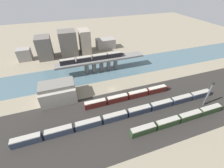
% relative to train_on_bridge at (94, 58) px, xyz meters
% --- Properties ---
extents(ground_plane, '(400.00, 400.00, 0.00)m').
position_rel_train_on_bridge_xyz_m(ground_plane, '(5.34, -24.64, -11.56)').
color(ground_plane, gray).
extents(railbed_yard, '(280.00, 42.00, 0.01)m').
position_rel_train_on_bridge_xyz_m(railbed_yard, '(5.34, -48.64, -11.55)').
color(railbed_yard, '#282623').
rests_on(railbed_yard, ground).
extents(river_water, '(320.00, 27.98, 0.01)m').
position_rel_train_on_bridge_xyz_m(river_water, '(5.34, -0.00, -11.55)').
color(river_water, '#47606B').
rests_on(river_water, ground).
extents(bridge, '(65.25, 7.70, 9.78)m').
position_rel_train_on_bridge_xyz_m(bridge, '(5.34, 0.00, -4.20)').
color(bridge, slate).
rests_on(bridge, ground).
extents(train_on_bridge, '(47.61, 3.10, 3.63)m').
position_rel_train_on_bridge_xyz_m(train_on_bridge, '(0.00, 0.00, 0.00)').
color(train_on_bridge, black).
rests_on(train_on_bridge, bridge).
extents(train_yard_near, '(55.74, 2.90, 3.96)m').
position_rel_train_on_bridge_xyz_m(train_yard_near, '(28.87, -60.26, -9.62)').
color(train_yard_near, '#23381E').
rests_on(train_yard_near, ground).
extents(train_yard_mid, '(110.60, 2.99, 3.81)m').
position_rel_train_on_bridge_xyz_m(train_yard_mid, '(6.80, -48.60, -9.68)').
color(train_yard_mid, '#2D384C').
rests_on(train_yard_mid, ground).
extents(train_yard_far, '(55.13, 2.76, 3.97)m').
position_rel_train_on_bridge_xyz_m(train_yard_far, '(12.30, -36.36, -9.61)').
color(train_yard_far, '#5B1E19').
rests_on(train_yard_far, ground).
extents(warehouse_building, '(19.37, 14.45, 10.84)m').
position_rel_train_on_bridge_xyz_m(warehouse_building, '(-26.83, -22.77, -6.40)').
color(warehouse_building, '#9E998E').
rests_on(warehouse_building, ground).
extents(signal_tower, '(1.00, 0.94, 15.04)m').
position_rel_train_on_bridge_xyz_m(signal_tower, '(49.18, -54.65, -4.15)').
color(signal_tower, '#4C4C51').
rests_on(signal_tower, ground).
extents(city_block_far_left, '(10.44, 8.61, 10.07)m').
position_rel_train_on_bridge_xyz_m(city_block_far_left, '(-51.10, 38.81, -6.52)').
color(city_block_far_left, gray).
rests_on(city_block_far_left, ground).
extents(city_block_left, '(11.91, 14.83, 18.80)m').
position_rel_train_on_bridge_xyz_m(city_block_left, '(-34.17, 37.12, -2.16)').
color(city_block_left, '#605B56').
rests_on(city_block_left, ground).
extents(city_block_center, '(14.67, 14.12, 21.34)m').
position_rel_train_on_bridge_xyz_m(city_block_center, '(-14.24, 38.14, -0.89)').
color(city_block_center, '#605B56').
rests_on(city_block_center, ground).
extents(city_block_right, '(8.89, 15.57, 20.68)m').
position_rel_train_on_bridge_xyz_m(city_block_right, '(0.72, 38.97, -1.21)').
color(city_block_right, gray).
rests_on(city_block_right, ground).
extents(city_block_far_right, '(17.81, 10.81, 9.31)m').
position_rel_train_on_bridge_xyz_m(city_block_far_right, '(21.32, 41.71, -6.90)').
color(city_block_far_right, gray).
rests_on(city_block_far_right, ground).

